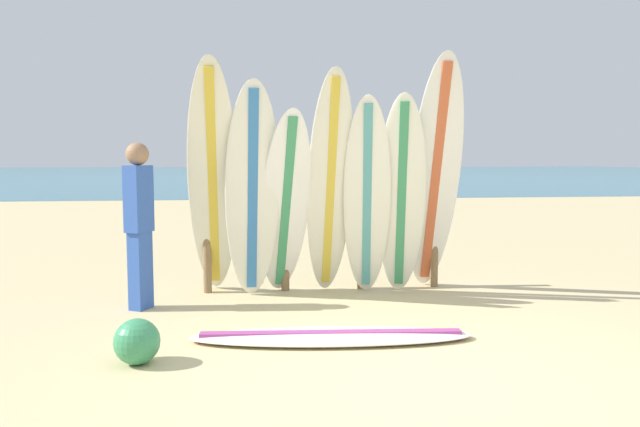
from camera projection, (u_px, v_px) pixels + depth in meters
The scene contains 14 objects.
ground_plane at pixel (416, 382), 4.03m from camera, with size 120.00×120.00×0.00m, color #CCB784.
ocean_water at pixel (255, 173), 61.35m from camera, with size 120.00×80.00×0.01m, color teal.
surfboard_rack at pixel (323, 231), 6.81m from camera, with size 2.65×0.09×1.07m.
surfboard_leaning_far_left at pixel (213, 182), 6.32m from camera, with size 0.52×1.17×2.44m.
surfboard_leaning_left at pixel (252, 192), 6.25m from camera, with size 0.60×0.67×2.24m.
surfboard_leaning_center_left at pixel (285, 204), 6.40m from camera, with size 0.63×0.91×1.97m.
surfboard_leaning_center at pixel (330, 185), 6.42m from camera, with size 0.50×0.81×2.37m.
surfboard_leaning_center_right at pixel (367, 198), 6.43m from camera, with size 0.60×0.72×2.10m.
surfboard_leaning_right at pixel (401, 196), 6.47m from camera, with size 0.61×0.70×2.13m.
surfboard_leaning_far_right at pixel (435, 176), 6.62m from camera, with size 0.59×0.92×2.55m.
surfboard_lying_on_sand at pixel (331, 336), 4.94m from camera, with size 2.33×0.73×0.08m.
beachgoer_standing at pixel (139, 218), 5.90m from camera, with size 0.27×0.31×1.62m.
small_boat_offshore at pixel (214, 177), 39.39m from camera, with size 2.29×3.15×0.71m.
beach_ball at pixel (137, 342), 4.36m from camera, with size 0.33×0.33×0.33m, color #388C59.
Camera 1 is at (-1.11, -3.80, 1.47)m, focal length 34.45 mm.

